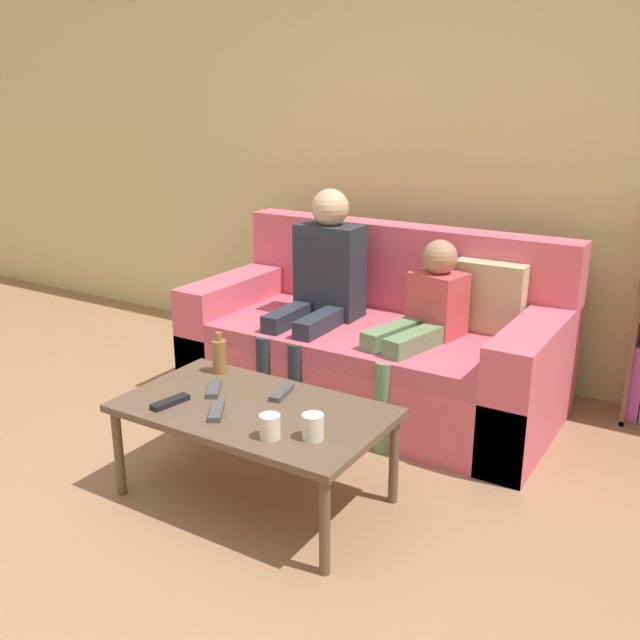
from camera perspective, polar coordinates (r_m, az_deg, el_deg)
ground_plane at (r=2.89m, az=-13.85°, el=-17.06°), size 22.00×22.00×0.00m
wall_back at (r=4.31m, az=7.59°, el=13.33°), size 12.00×0.06×2.60m
couch at (r=3.86m, az=4.46°, el=-2.30°), size 1.95×0.93×0.93m
coffee_table at (r=2.92m, az=-5.33°, el=-7.60°), size 1.08×0.62×0.42m
person_adult at (r=3.80m, az=0.08°, el=3.11°), size 0.35×0.64×1.14m
person_child at (r=3.53m, az=7.91°, el=-0.20°), size 0.37×0.67×0.94m
cup_near at (r=2.63m, az=-4.04°, el=-8.49°), size 0.08×0.08×0.09m
cup_far at (r=2.62m, az=-0.57°, el=-8.53°), size 0.08×0.08×0.10m
tv_remote_0 at (r=3.00m, az=-3.07°, el=-5.80°), size 0.08×0.18×0.02m
tv_remote_1 at (r=2.85m, az=-8.28°, el=-7.23°), size 0.13×0.17×0.02m
tv_remote_2 at (r=2.97m, az=-11.90°, el=-6.44°), size 0.07×0.18×0.02m
tv_remote_3 at (r=3.06m, az=-8.49°, el=-5.46°), size 0.13×0.17×0.02m
bottle at (r=3.23m, az=-8.06°, el=-2.84°), size 0.06×0.06×0.19m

